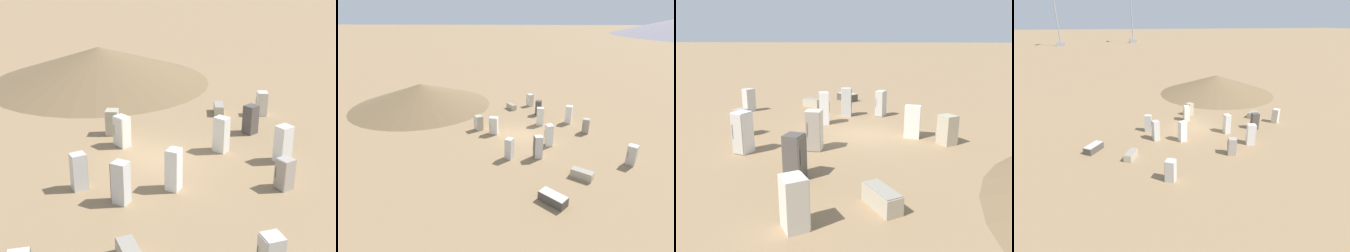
{
  "view_description": "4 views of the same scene",
  "coord_description": "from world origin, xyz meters",
  "views": [
    {
      "loc": [
        14.1,
        -16.47,
        10.12
      ],
      "look_at": [
        -0.5,
        1.48,
        1.23
      ],
      "focal_mm": 50.0,
      "sensor_mm": 36.0,
      "label": 1
    },
    {
      "loc": [
        0.89,
        -23.16,
        10.43
      ],
      "look_at": [
        -1.23,
        -1.27,
        1.41
      ],
      "focal_mm": 28.0,
      "sensor_mm": 36.0,
      "label": 2
    },
    {
      "loc": [
        -1.81,
        16.94,
        5.01
      ],
      "look_at": [
        0.85,
        1.25,
        0.78
      ],
      "focal_mm": 35.0,
      "sensor_mm": 36.0,
      "label": 3
    },
    {
      "loc": [
        24.03,
        -8.43,
        10.3
      ],
      "look_at": [
        0.76,
        -1.45,
        0.73
      ],
      "focal_mm": 28.0,
      "sensor_mm": 36.0,
      "label": 4
    }
  ],
  "objects": [
    {
      "name": "discarded_fridge_12",
      "position": [
        1.97,
        2.89,
        0.95
      ],
      "size": [
        0.71,
        0.64,
        1.89
      ],
      "rotation": [
        0.0,
        0.0,
        6.28
      ],
      "color": "silver",
      "rests_on": "ground_plane"
    },
    {
      "name": "discarded_fridge_11",
      "position": [
        6.4,
        1.2,
        0.72
      ],
      "size": [
        0.8,
        0.84,
        1.44
      ],
      "rotation": [
        0.0,
        0.0,
        2.83
      ],
      "color": "#A89E93",
      "rests_on": "ground_plane"
    },
    {
      "name": "discarded_fridge_10",
      "position": [
        -1.43,
        7.81,
        0.32
      ],
      "size": [
        1.34,
        1.53,
        0.64
      ],
      "rotation": [
        0.0,
        0.0,
        3.77
      ],
      "color": "#B2A88E",
      "rests_on": "ground_plane"
    },
    {
      "name": "discarded_fridge_3",
      "position": [
        -4.22,
        0.97,
        0.73
      ],
      "size": [
        1.01,
        1.02,
        1.46
      ],
      "rotation": [
        0.0,
        0.0,
        2.2
      ],
      "color": "#B2A88E",
      "rests_on": "ground_plane"
    },
    {
      "name": "discarded_fridge_0",
      "position": [
        2.62,
        -1.97,
        0.97
      ],
      "size": [
        0.73,
        0.76,
        1.94
      ],
      "rotation": [
        0.0,
        0.0,
        1.82
      ],
      "color": "white",
      "rests_on": "ground_plane"
    },
    {
      "name": "discarded_fridge_5",
      "position": [
        0.83,
        9.34,
        0.76
      ],
      "size": [
        0.95,
        0.96,
        1.52
      ],
      "rotation": [
        0.0,
        0.0,
        2.2
      ],
      "color": "beige",
      "rests_on": "ground_plane"
    },
    {
      "name": "discarded_fridge_9",
      "position": [
        1.87,
        6.1,
        0.84
      ],
      "size": [
        0.76,
        0.79,
        1.68
      ],
      "rotation": [
        0.0,
        0.0,
        1.42
      ],
      "color": "#4C4742",
      "rests_on": "ground_plane"
    },
    {
      "name": "discarded_fridge_6",
      "position": [
        -2.56,
        0.08,
        0.85
      ],
      "size": [
        0.85,
        0.71,
        1.7
      ],
      "rotation": [
        0.0,
        0.0,
        3.03
      ],
      "color": "silver",
      "rests_on": "ground_plane"
    },
    {
      "name": "ground_plane",
      "position": [
        0.0,
        0.0,
        0.0
      ],
      "size": [
        1000.0,
        1000.0,
        0.0
      ],
      "primitive_type": "plane",
      "color": "#937551"
    },
    {
      "name": "dirt_mound",
      "position": [
        -13.08,
        8.28,
        1.4
      ],
      "size": [
        17.41,
        17.41,
        2.8
      ],
      "color": "brown",
      "rests_on": "ground_plane"
    },
    {
      "name": "discarded_fridge_8",
      "position": [
        -0.63,
        -4.59,
        0.86
      ],
      "size": [
        0.75,
        0.82,
        1.71
      ],
      "rotation": [
        0.0,
        0.0,
        5.91
      ],
      "color": "silver",
      "rests_on": "ground_plane"
    },
    {
      "name": "discarded_fridge_2",
      "position": [
        1.64,
        -4.28,
        0.94
      ],
      "size": [
        0.78,
        0.7,
        1.88
      ],
      "rotation": [
        0.0,
        0.0,
        1.78
      ],
      "color": "silver",
      "rests_on": "ground_plane"
    },
    {
      "name": "discarded_fridge_1",
      "position": [
        5.05,
        3.77,
        0.95
      ],
      "size": [
        0.81,
        0.91,
        1.89
      ],
      "rotation": [
        0.0,
        0.0,
        5.99
      ],
      "color": "white",
      "rests_on": "ground_plane"
    }
  ]
}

